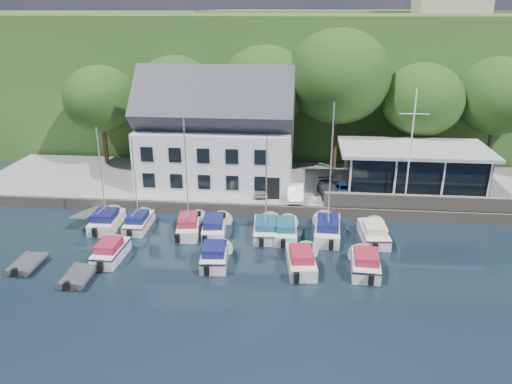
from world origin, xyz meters
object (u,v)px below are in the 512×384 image
harbor_building (217,138)px  boat_r2_2 (214,254)px  club_pavilion (412,169)px  car_blue (345,190)px  boat_r2_0 (111,250)px  boat_r1_5 (286,228)px  boat_r1_7 (374,231)px  boat_r1_4 (266,184)px  car_white (295,191)px  dinghy_0 (27,263)px  car_dgrey (329,190)px  boat_r2_4 (366,261)px  boat_r1_3 (214,225)px  boat_r2_3 (301,258)px  car_silver (260,188)px  boat_r1_2 (186,178)px  flagpole (410,150)px  boat_r1_6 (330,178)px  boat_r1_0 (101,174)px  dinghy_1 (78,275)px

harbor_building → boat_r2_2: bearing=-81.4°
harbor_building → club_pavilion: harbor_building is taller
car_blue → boat_r2_0: car_blue is taller
boat_r1_5 → boat_r1_7: 6.76m
boat_r1_4 → boat_r2_2: bearing=-126.5°
car_white → dinghy_0: 22.02m
car_dgrey → car_blue: 1.42m
car_blue → boat_r2_4: bearing=-100.1°
boat_r1_3 → boat_r1_4: bearing=-5.2°
boat_r2_3 → dinghy_0: (-18.77, -1.73, -0.38)m
car_silver → boat_r1_2: (-5.09, -6.45, 3.00)m
boat_r1_4 → boat_r2_3: boat_r1_4 is taller
car_dgrey → boat_r1_5: 7.59m
boat_r1_2 → boat_r1_4: bearing=-7.8°
car_silver → boat_r1_2: boat_r1_2 is taller
dinghy_0 → club_pavilion: bearing=27.8°
harbor_building → boat_r1_7: bearing=-34.3°
boat_r1_7 → dinghy_0: 25.21m
flagpole → boat_r1_7: (-3.11, -4.79, -5.21)m
boat_r1_6 → harbor_building: bearing=141.8°
boat_r1_2 → boat_r2_4: size_ratio=1.65×
boat_r2_0 → boat_r2_3: boat_r2_3 is taller
boat_r1_0 → flagpole: bearing=8.2°
car_dgrey → boat_r2_4: 11.88m
car_blue → boat_r1_7: 6.93m
club_pavilion → boat_r1_7: (-4.32, -8.82, -2.33)m
boat_r2_3 → boat_r1_6: bearing=62.9°
boat_r1_5 → dinghy_1: bearing=-151.2°
car_silver → car_dgrey: 6.17m
car_white → boat_r1_4: size_ratio=0.46×
boat_r2_3 → boat_r1_5: bearing=97.5°
dinghy_0 → boat_r1_2: bearing=33.7°
boat_r2_0 → car_white: bearing=41.4°
car_blue → boat_r1_5: car_blue is taller
boat_r2_0 → flagpole: bearing=25.4°
car_dgrey → boat_r1_6: size_ratio=0.43×
club_pavilion → dinghy_0: bearing=-151.4°
car_silver → dinghy_1: 18.05m
car_blue → flagpole: size_ratio=0.36×
boat_r2_4 → boat_r1_6: bearing=117.2°
harbor_building → boat_r1_2: size_ratio=1.58×
boat_r1_0 → dinghy_0: 8.66m
car_blue → boat_r1_2: bearing=-165.4°
car_silver → car_dgrey: size_ratio=0.79×
club_pavilion → car_white: size_ratio=3.32×
boat_r1_4 → boat_r1_7: boat_r1_4 is taller
car_dgrey → dinghy_0: car_dgrey is taller
club_pavilion → boat_r1_2: (-18.77, -8.84, 1.50)m
car_blue → boat_r1_2: 14.61m
club_pavilion → car_dgrey: (-7.52, -2.21, -1.46)m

